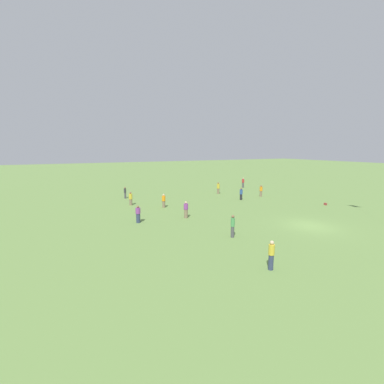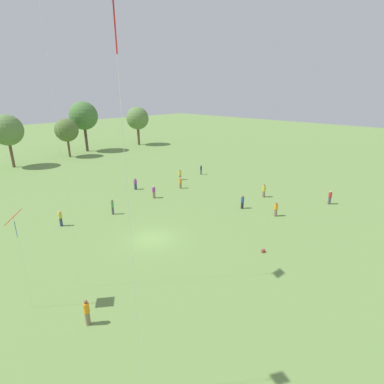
% 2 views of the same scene
% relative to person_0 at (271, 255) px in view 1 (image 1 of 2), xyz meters
% --- Properties ---
extents(ground_plane, '(240.00, 240.00, 0.00)m').
position_rel_person_0_xyz_m(ground_plane, '(5.01, -9.55, -0.91)').
color(ground_plane, '#6B8E47').
extents(person_0, '(0.37, 0.37, 1.81)m').
position_rel_person_0_xyz_m(person_0, '(0.00, 0.00, 0.00)').
color(person_0, '#333D5B').
rests_on(person_0, ground_plane).
extents(person_1, '(0.55, 0.55, 1.76)m').
position_rel_person_0_xyz_m(person_1, '(12.72, -0.31, -0.05)').
color(person_1, '#847056').
rests_on(person_1, ground_plane).
extents(person_2, '(0.44, 0.44, 1.67)m').
position_rel_person_0_xyz_m(person_2, '(26.15, 3.15, -0.06)').
color(person_2, '#4C4C51').
rests_on(person_2, ground_plane).
extents(person_3, '(0.43, 0.43, 1.69)m').
position_rel_person_0_xyz_m(person_3, '(18.22, 0.14, -0.08)').
color(person_3, '#847056').
rests_on(person_3, ground_plane).
extents(person_4, '(0.52, 0.52, 1.71)m').
position_rel_person_0_xyz_m(person_4, '(21.33, 3.45, -0.07)').
color(person_4, '#847056').
rests_on(person_4, ground_plane).
extents(person_5, '(0.42, 0.42, 1.70)m').
position_rel_person_0_xyz_m(person_5, '(17.96, -11.28, -0.07)').
color(person_5, '#232328').
rests_on(person_5, ground_plane).
extents(person_6, '(0.56, 0.56, 1.72)m').
position_rel_person_0_xyz_m(person_6, '(18.69, -15.50, -0.06)').
color(person_6, '#847056').
rests_on(person_6, ground_plane).
extents(person_7, '(0.58, 0.58, 1.70)m').
position_rel_person_0_xyz_m(person_7, '(13.20, 4.59, -0.08)').
color(person_7, '#333D5B').
rests_on(person_7, ground_plane).
extents(person_8, '(0.58, 0.58, 1.82)m').
position_rel_person_0_xyz_m(person_8, '(27.09, -18.57, -0.01)').
color(person_8, '#4C4C51').
rests_on(person_8, ground_plane).
extents(person_9, '(0.37, 0.37, 1.86)m').
position_rel_person_0_xyz_m(person_9, '(5.69, -1.23, 0.04)').
color(person_9, '#4C4C51').
rests_on(person_9, ground_plane).
extents(person_10, '(0.62, 0.62, 1.86)m').
position_rel_person_0_xyz_m(person_10, '(23.52, -10.98, 0.00)').
color(person_10, '#847056').
rests_on(person_10, ground_plane).
extents(picnic_bag_0, '(0.34, 0.21, 0.28)m').
position_rel_person_0_xyz_m(picnic_bag_0, '(10.41, -18.88, -0.77)').
color(picnic_bag_0, '#933833').
rests_on(picnic_bag_0, ground_plane).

